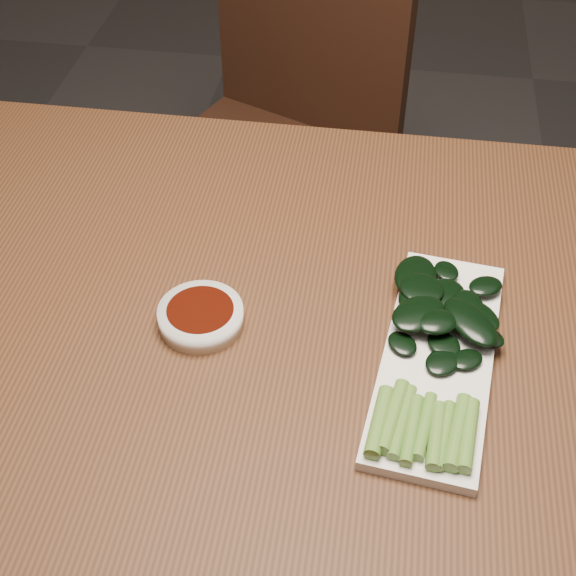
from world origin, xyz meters
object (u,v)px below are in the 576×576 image
Objects in this scene: table at (314,343)px; gai_lan at (436,343)px; sauce_bowl at (201,316)px; serving_plate at (438,359)px; chair_far at (278,134)px.

gai_lan is (0.15, -0.07, 0.10)m from table.
sauce_bowl is 0.28m from gai_lan.
gai_lan reaches higher than serving_plate.
table is 0.17m from sauce_bowl.
gai_lan is (0.32, -0.84, 0.29)m from chair_far.
gai_lan is (0.28, -0.01, 0.01)m from sauce_bowl.
chair_far reaches higher than sauce_bowl.
table is 0.19m from gai_lan.
serving_plate is (0.28, -0.02, -0.01)m from sauce_bowl.
table is at bearing 155.53° from gai_lan.
chair_far is 2.79× the size of gai_lan.
gai_lan is at bearing 125.81° from serving_plate.
gai_lan is at bearing -24.47° from table.
gai_lan reaches higher than sauce_bowl.
chair_far is 0.94m from serving_plate.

